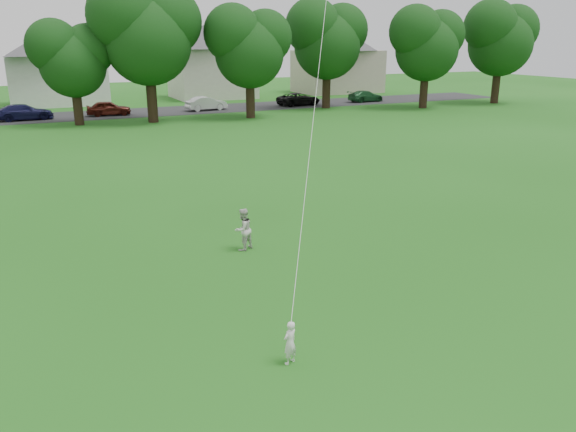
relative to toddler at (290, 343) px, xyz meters
name	(u,v)px	position (x,y,z in m)	size (l,w,h in m)	color
ground	(245,360)	(-0.79, 0.49, -0.47)	(160.00, 160.00, 0.00)	#1B5714
street	(69,116)	(-0.79, 42.49, -0.47)	(90.00, 7.00, 0.01)	#2D2D30
toddler	(290,343)	(0.00, 0.00, 0.00)	(0.34, 0.23, 0.94)	silver
older_boy	(243,229)	(1.44, 6.47, 0.20)	(0.65, 0.51, 1.34)	beige
kite	(314,116)	(2.56, 3.98, 3.94)	(3.17, 4.53, 12.05)	white
tree_row	(141,37)	(4.47, 35.91, 5.94)	(82.91, 9.79, 10.91)	black
parked_cars	(96,109)	(1.34, 41.49, 0.14)	(61.86, 2.60, 1.28)	black
house_row	(59,55)	(-0.44, 52.49, 4.32)	(77.73, 13.91, 10.50)	beige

